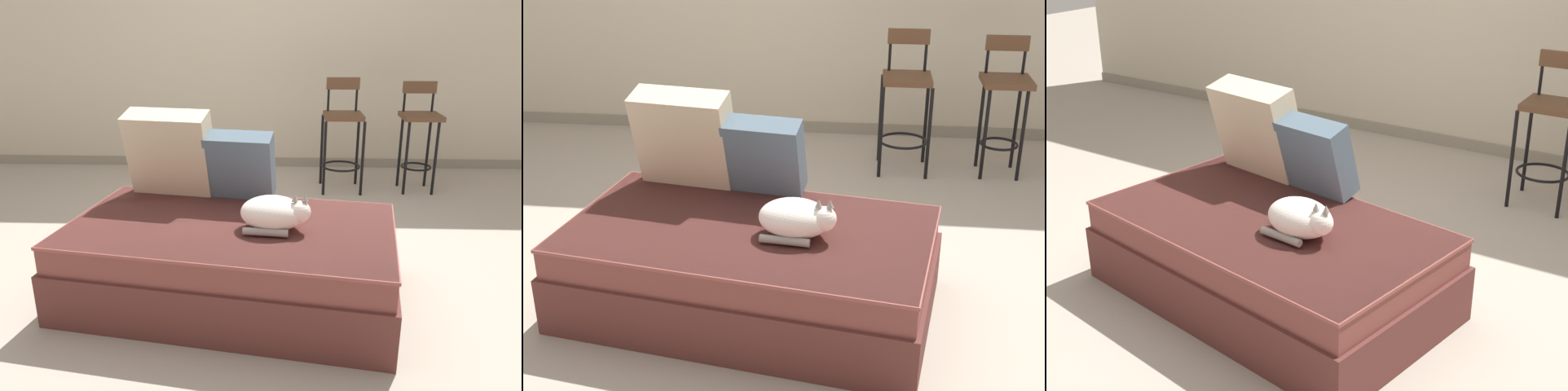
% 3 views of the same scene
% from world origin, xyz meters
% --- Properties ---
extents(ground_plane, '(16.00, 16.00, 0.00)m').
position_xyz_m(ground_plane, '(0.00, 0.00, 0.00)').
color(ground_plane, '#A89E8E').
rests_on(ground_plane, ground).
extents(wall_baseboard_trim, '(8.00, 0.02, 0.09)m').
position_xyz_m(wall_baseboard_trim, '(0.00, 2.20, 0.04)').
color(wall_baseboard_trim, gray).
rests_on(wall_baseboard_trim, ground).
extents(couch, '(1.82, 1.23, 0.42)m').
position_xyz_m(couch, '(0.00, -0.40, 0.22)').
color(couch, brown).
rests_on(couch, ground).
extents(throw_pillow_corner, '(0.53, 0.37, 0.51)m').
position_xyz_m(throw_pillow_corner, '(-0.39, 0.05, 0.68)').
color(throw_pillow_corner, beige).
rests_on(throw_pillow_corner, couch).
extents(throw_pillow_middle, '(0.42, 0.30, 0.41)m').
position_xyz_m(throw_pillow_middle, '(0.02, -0.01, 0.63)').
color(throw_pillow_middle, '#4C6070').
rests_on(throw_pillow_middle, couch).
extents(cat, '(0.36, 0.27, 0.20)m').
position_xyz_m(cat, '(0.23, -0.46, 0.51)').
color(cat, white).
rests_on(cat, couch).
extents(bar_stool_near_window, '(0.34, 0.34, 0.95)m').
position_xyz_m(bar_stool_near_window, '(0.78, 1.48, 0.52)').
color(bar_stool_near_window, black).
rests_on(bar_stool_near_window, ground).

